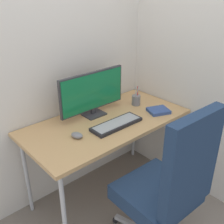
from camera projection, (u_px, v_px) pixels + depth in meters
name	position (u px, v px, depth m)	size (l,w,h in m)	color
ground_plane	(108.00, 192.00, 2.46)	(8.00, 8.00, 0.00)	slate
wall_back	(76.00, 30.00, 2.09)	(2.32, 0.04, 2.80)	silver
wall_side_right	(183.00, 28.00, 2.17)	(0.04, 1.65, 2.80)	silver
desk	(107.00, 126.00, 2.16)	(1.33, 0.66, 0.75)	tan
office_chair	(168.00, 186.00, 1.69)	(0.63, 0.65, 1.14)	black
monitor	(93.00, 92.00, 2.15)	(0.61, 0.14, 0.36)	#333338
keyboard	(117.00, 124.00, 2.06)	(0.42, 0.15, 0.03)	black
mouse	(77.00, 135.00, 1.89)	(0.06, 0.09, 0.04)	slate
pen_holder	(136.00, 100.00, 2.39)	(0.08, 0.08, 0.17)	slate
notebook	(158.00, 111.00, 2.27)	(0.17, 0.14, 0.03)	#334C8C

